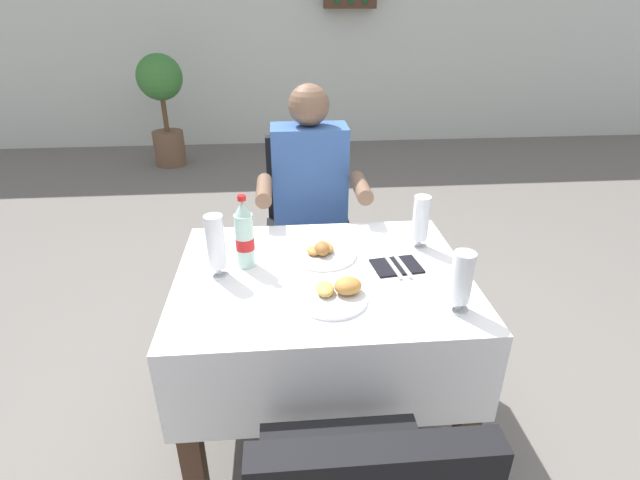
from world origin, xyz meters
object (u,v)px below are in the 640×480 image
Objects in this scene: plate_near_camera at (336,293)px; cola_bottle_primary at (245,236)px; beer_glass_right at (421,221)px; potted_plant_corner at (162,98)px; main_dining_table at (322,313)px; chair_far_diner_seat at (309,222)px; beer_glass_left at (216,245)px; beer_glass_middle at (461,282)px; napkin_cutlery_set at (397,266)px; seated_diner_far at (311,202)px; plate_far_diner at (322,252)px.

cola_bottle_primary reaches higher than plate_near_camera.
beer_glass_right is at bearing 7.77° from cola_bottle_primary.
plate_near_camera is 4.04m from potted_plant_corner.
chair_far_diner_seat is at bearing 90.00° from main_dining_table.
beer_glass_right is 0.67m from cola_bottle_primary.
beer_glass_left is 1.08× the size of beer_glass_right.
beer_glass_middle is 0.32m from napkin_cutlery_set.
seated_diner_far is 0.86m from plate_near_camera.
chair_far_diner_seat is 0.70m from plate_far_diner.
beer_glass_left reaches higher than beer_glass_middle.
seated_diner_far reaches higher than main_dining_table.
seated_diner_far is (0.00, 0.69, 0.16)m from main_dining_table.
plate_near_camera is (0.03, -0.86, 0.03)m from seated_diner_far.
beer_glass_left is (-0.40, 0.18, 0.10)m from plate_near_camera.
plate_near_camera is 0.50m from beer_glass_right.
potted_plant_corner reaches higher than plate_far_diner.
cola_bottle_primary reaches higher than main_dining_table.
main_dining_table is 4.48× the size of plate_near_camera.
seated_diner_far reaches higher than beer_glass_middle.
plate_far_diner is at bearing -173.79° from beer_glass_right.
main_dining_table is 0.33m from napkin_cutlery_set.
chair_far_diner_seat is at bearing 91.76° from plate_near_camera.
plate_far_diner is 1.12× the size of beer_glass_left.
main_dining_table is 5.33× the size of napkin_cutlery_set.
beer_glass_middle is at bearing -65.38° from napkin_cutlery_set.
potted_plant_corner reaches higher than cola_bottle_primary.
beer_glass_right is at bearing 51.32° from napkin_cutlery_set.
beer_glass_middle is at bearing -67.45° from seated_diner_far.
napkin_cutlery_set is (0.27, -0.68, 0.02)m from seated_diner_far.
cola_bottle_primary reaches higher than chair_far_diner_seat.
beer_glass_left is (-0.37, -0.79, 0.29)m from chair_far_diner_seat.
cola_bottle_primary is at bearing -73.84° from potted_plant_corner.
beer_glass_right reaches higher than napkin_cutlery_set.
beer_glass_left reaches higher than beer_glass_right.
plate_far_diner is 0.93× the size of cola_bottle_primary.
beer_glass_left is 1.17× the size of napkin_cutlery_set.
beer_glass_middle is at bearing -69.36° from chair_far_diner_seat.
potted_plant_corner is at bearing 113.53° from napkin_cutlery_set.
seated_diner_far reaches higher than beer_glass_right.
beer_glass_middle is 4.27m from potted_plant_corner.
beer_glass_right is (0.38, 0.04, 0.10)m from plate_far_diner.
plate_far_diner is at bearing 93.63° from plate_near_camera.
cola_bottle_primary is at bearing 140.87° from plate_near_camera.
seated_diner_far is 0.69m from cola_bottle_primary.
seated_diner_far is 0.73m from napkin_cutlery_set.
chair_far_diner_seat is 4.18× the size of plate_near_camera.
beer_glass_right reaches higher than main_dining_table.
plate_near_camera is at bearing -79.99° from main_dining_table.
main_dining_table is 0.56m from beer_glass_middle.
beer_glass_right is 0.19× the size of potted_plant_corner.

